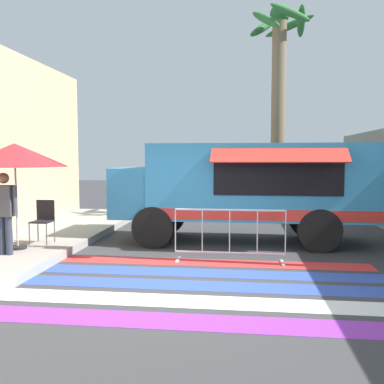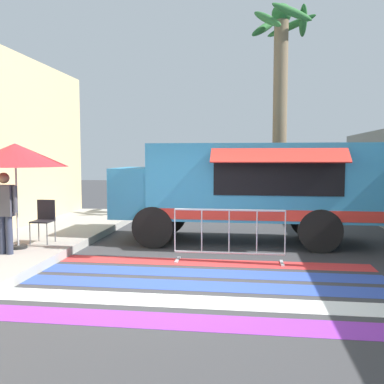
# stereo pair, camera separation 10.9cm
# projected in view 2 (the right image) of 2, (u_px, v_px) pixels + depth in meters

# --- Properties ---
(ground_plane) EXTENTS (60.00, 60.00, 0.00)m
(ground_plane) POSITION_uv_depth(u_px,v_px,m) (196.00, 281.00, 7.14)
(ground_plane) COLOR #38383A
(crosswalk_painted) EXTENTS (6.40, 3.60, 0.01)m
(crosswalk_painted) POSITION_uv_depth(u_px,v_px,m) (194.00, 285.00, 6.87)
(crosswalk_painted) COLOR purple
(crosswalk_painted) RESTS_ON ground_plane
(food_truck) EXTENTS (6.16, 2.47, 2.37)m
(food_truck) POSITION_uv_depth(u_px,v_px,m) (242.00, 184.00, 10.30)
(food_truck) COLOR #338CBF
(food_truck) RESTS_ON ground_plane
(patio_umbrella) EXTENTS (2.10, 2.10, 2.17)m
(patio_umbrella) POSITION_uv_depth(u_px,v_px,m) (15.00, 155.00, 8.71)
(patio_umbrella) COLOR black
(patio_umbrella) RESTS_ON sidewalk_left
(folding_chair) EXTENTS (0.41, 0.41, 0.94)m
(folding_chair) POSITION_uv_depth(u_px,v_px,m) (44.00, 217.00, 9.45)
(folding_chair) COLOR #4C4C51
(folding_chair) RESTS_ON sidewalk_left
(vendor_person) EXTENTS (0.53, 0.21, 1.59)m
(vendor_person) POSITION_uv_depth(u_px,v_px,m) (5.00, 208.00, 8.27)
(vendor_person) COLOR #2D3347
(vendor_person) RESTS_ON sidewalk_left
(barricade_front) EXTENTS (2.18, 0.44, 1.06)m
(barricade_front) POSITION_uv_depth(u_px,v_px,m) (229.00, 236.00, 8.36)
(barricade_front) COLOR #B7BABF
(barricade_front) RESTS_ON ground_plane
(palm_tree) EXTENTS (2.17, 2.20, 6.72)m
(palm_tree) POSITION_uv_depth(u_px,v_px,m) (281.00, 88.00, 13.19)
(palm_tree) COLOR #7A664C
(palm_tree) RESTS_ON ground_plane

